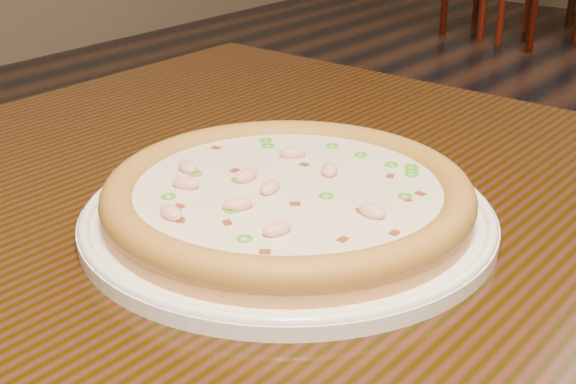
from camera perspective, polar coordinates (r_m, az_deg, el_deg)
The scene contains 3 objects.
hero_table at distance 0.70m, azimuth 10.44°, elevation -10.90°, with size 1.20×0.80×0.75m.
plate at distance 0.67m, azimuth 0.00°, elevation -1.67°, with size 0.34×0.34×0.02m.
pizza at distance 0.66m, azimuth -0.01°, elevation -0.24°, with size 0.31×0.31×0.03m.
Camera 1 is at (0.08, -0.85, 1.05)m, focal length 50.00 mm.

